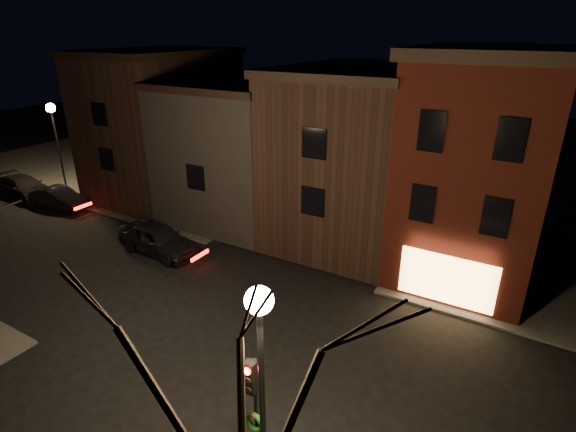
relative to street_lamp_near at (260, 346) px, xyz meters
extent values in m
plane|color=black|center=(-6.20, 6.00, -5.18)|extent=(120.00, 120.00, 0.00)
cube|color=#2D2B28|center=(-26.20, 26.00, -5.12)|extent=(30.00, 30.00, 0.12)
cube|color=#3E110B|center=(1.80, 15.50, -0.06)|extent=(6.00, 8.00, 10.00)
cube|color=black|center=(1.80, 15.50, 5.19)|extent=(6.50, 8.50, 0.50)
cube|color=#FFC372|center=(1.80, 11.45, -3.76)|extent=(4.00, 0.12, 2.20)
cube|color=black|center=(-4.70, 16.50, -0.56)|extent=(7.00, 10.00, 9.00)
cube|color=black|center=(-4.70, 16.50, 4.14)|extent=(7.30, 10.30, 0.40)
cube|color=black|center=(-11.95, 16.50, -1.06)|extent=(7.50, 10.00, 8.00)
cube|color=black|center=(-11.95, 16.50, 3.14)|extent=(7.80, 10.30, 0.40)
cube|color=black|center=(-19.20, 16.50, -0.31)|extent=(7.00, 10.00, 9.50)
cube|color=black|center=(-19.20, 16.50, 4.64)|extent=(7.30, 10.30, 0.40)
cylinder|color=black|center=(0.00, 0.00, -2.06)|extent=(0.14, 0.14, 6.00)
sphere|color=#FFD18C|center=(0.00, 0.00, 1.12)|extent=(0.60, 0.60, 0.60)
cylinder|color=black|center=(-25.20, 12.20, -2.06)|extent=(0.14, 0.14, 6.00)
sphere|color=#FFD18C|center=(-25.20, 12.20, 1.12)|extent=(0.60, 0.60, 0.60)
cylinder|color=black|center=(-0.60, 0.60, -3.06)|extent=(0.10, 0.10, 4.00)
cube|color=black|center=(-0.60, 0.42, -1.46)|extent=(0.28, 0.22, 0.90)
cylinder|color=#FF0C07|center=(-0.60, 0.30, -1.18)|extent=(0.18, 0.06, 0.18)
cylinder|color=black|center=(-0.60, 0.30, -1.46)|extent=(0.18, 0.06, 0.18)
cylinder|color=black|center=(-0.60, 0.30, -1.74)|extent=(0.18, 0.06, 0.18)
torus|color=#0C380F|center=(-0.60, 0.51, -2.96)|extent=(0.58, 0.14, 0.58)
sphere|color=#990C0C|center=(-0.60, 0.49, -2.74)|extent=(0.12, 0.12, 0.12)
imported|color=black|center=(-12.70, 8.96, -4.35)|extent=(4.95, 2.23, 1.65)
imported|color=black|center=(-23.35, 10.38, -4.48)|extent=(4.37, 1.86, 1.40)
imported|color=black|center=(-27.43, 10.42, -4.43)|extent=(5.23, 2.25, 1.50)
camera|label=1|loc=(4.35, -6.26, 6.15)|focal=28.00mm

